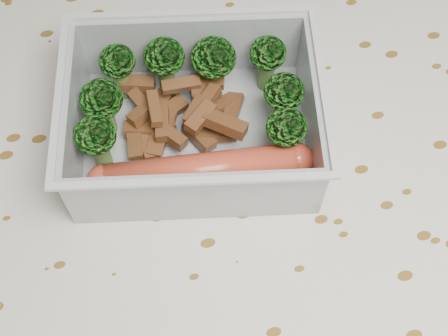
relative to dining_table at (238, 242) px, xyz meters
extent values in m
cube|color=brown|center=(0.00, 0.00, 0.06)|extent=(1.40, 0.90, 0.04)
cube|color=silver|center=(0.00, 0.00, 0.09)|extent=(1.46, 0.96, 0.01)
cube|color=silver|center=(-0.02, 0.05, 0.09)|extent=(0.18, 0.15, 0.00)
cube|color=silver|center=(-0.01, 0.10, 0.12)|extent=(0.15, 0.04, 0.05)
cube|color=silver|center=(-0.03, -0.01, 0.12)|extent=(0.15, 0.04, 0.05)
cube|color=silver|center=(0.05, 0.03, 0.12)|extent=(0.03, 0.11, 0.05)
cube|color=silver|center=(-0.09, 0.06, 0.12)|extent=(0.03, 0.11, 0.05)
cube|color=silver|center=(-0.01, 0.11, 0.14)|extent=(0.16, 0.04, 0.00)
cube|color=silver|center=(-0.03, -0.01, 0.14)|extent=(0.16, 0.04, 0.00)
cube|color=silver|center=(0.06, 0.03, 0.14)|extent=(0.03, 0.12, 0.00)
cube|color=silver|center=(-0.10, 0.06, 0.14)|extent=(0.03, 0.12, 0.00)
cylinder|color=#608C3F|center=(-0.06, 0.09, 0.11)|extent=(0.01, 0.01, 0.03)
ellipsoid|color=#377E24|center=(-0.06, 0.09, 0.13)|extent=(0.02, 0.02, 0.02)
cylinder|color=#608C3F|center=(-0.03, 0.09, 0.11)|extent=(0.01, 0.01, 0.03)
ellipsoid|color=#377E24|center=(-0.03, 0.09, 0.13)|extent=(0.03, 0.03, 0.02)
cylinder|color=#608C3F|center=(0.00, 0.08, 0.10)|extent=(0.01, 0.01, 0.02)
ellipsoid|color=#377E24|center=(0.00, 0.08, 0.13)|extent=(0.03, 0.03, 0.03)
cylinder|color=#608C3F|center=(0.04, 0.07, 0.11)|extent=(0.01, 0.01, 0.03)
ellipsoid|color=#377E24|center=(0.04, 0.07, 0.13)|extent=(0.02, 0.02, 0.02)
cylinder|color=#608C3F|center=(-0.07, 0.07, 0.11)|extent=(0.01, 0.01, 0.02)
ellipsoid|color=#377E24|center=(-0.07, 0.07, 0.13)|extent=(0.03, 0.03, 0.02)
cylinder|color=#608C3F|center=(0.04, 0.04, 0.11)|extent=(0.01, 0.01, 0.03)
ellipsoid|color=#377E24|center=(0.04, 0.04, 0.13)|extent=(0.03, 0.03, 0.02)
cylinder|color=#608C3F|center=(-0.08, 0.04, 0.11)|extent=(0.01, 0.01, 0.03)
ellipsoid|color=#377E24|center=(-0.08, 0.04, 0.13)|extent=(0.03, 0.03, 0.02)
cylinder|color=#608C3F|center=(0.03, 0.02, 0.11)|extent=(0.01, 0.01, 0.03)
ellipsoid|color=#377E24|center=(0.03, 0.02, 0.13)|extent=(0.03, 0.03, 0.02)
cube|color=brown|center=(-0.01, 0.05, 0.10)|extent=(0.02, 0.02, 0.01)
cube|color=brown|center=(0.01, 0.06, 0.10)|extent=(0.02, 0.03, 0.01)
cube|color=brown|center=(-0.05, 0.05, 0.10)|extent=(0.01, 0.03, 0.01)
cube|color=brown|center=(-0.01, 0.06, 0.11)|extent=(0.02, 0.02, 0.01)
cube|color=brown|center=(-0.03, 0.04, 0.11)|extent=(0.02, 0.02, 0.01)
cube|color=brown|center=(-0.04, 0.07, 0.10)|extent=(0.03, 0.02, 0.01)
cube|color=brown|center=(-0.02, 0.05, 0.11)|extent=(0.02, 0.02, 0.01)
cube|color=brown|center=(-0.01, 0.04, 0.12)|extent=(0.02, 0.02, 0.01)
cube|color=brown|center=(-0.01, 0.06, 0.10)|extent=(0.02, 0.01, 0.01)
cube|color=brown|center=(0.00, 0.07, 0.11)|extent=(0.02, 0.01, 0.01)
cube|color=brown|center=(-0.02, 0.04, 0.10)|extent=(0.02, 0.03, 0.01)
cube|color=brown|center=(-0.04, 0.06, 0.10)|extent=(0.03, 0.01, 0.01)
cube|color=brown|center=(-0.03, 0.07, 0.10)|extent=(0.03, 0.02, 0.01)
cube|color=brown|center=(-0.05, 0.06, 0.11)|extent=(0.03, 0.02, 0.01)
cube|color=brown|center=(-0.03, 0.08, 0.10)|extent=(0.02, 0.01, 0.01)
cube|color=brown|center=(0.00, 0.08, 0.11)|extent=(0.02, 0.02, 0.01)
cube|color=brown|center=(-0.05, 0.07, 0.11)|extent=(0.02, 0.02, 0.01)
cube|color=brown|center=(0.00, 0.04, 0.10)|extent=(0.02, 0.01, 0.01)
cube|color=brown|center=(-0.05, 0.09, 0.11)|extent=(0.02, 0.02, 0.01)
cube|color=brown|center=(-0.04, 0.07, 0.10)|extent=(0.02, 0.02, 0.01)
cube|color=brown|center=(-0.04, 0.05, 0.11)|extent=(0.01, 0.03, 0.01)
cube|color=brown|center=(-0.05, 0.06, 0.10)|extent=(0.03, 0.02, 0.01)
cube|color=brown|center=(-0.04, 0.05, 0.10)|extent=(0.02, 0.03, 0.01)
cube|color=brown|center=(-0.04, 0.06, 0.12)|extent=(0.01, 0.03, 0.01)
cube|color=brown|center=(-0.06, 0.05, 0.10)|extent=(0.01, 0.03, 0.01)
cube|color=brown|center=(0.00, 0.04, 0.12)|extent=(0.03, 0.03, 0.01)
cube|color=brown|center=(-0.04, 0.05, 0.10)|extent=(0.01, 0.02, 0.01)
cube|color=brown|center=(-0.02, 0.07, 0.11)|extent=(0.03, 0.01, 0.01)
cube|color=brown|center=(0.00, 0.06, 0.10)|extent=(0.02, 0.02, 0.01)
cylinder|color=#C5442B|center=(-0.02, 0.01, 0.11)|extent=(0.12, 0.04, 0.02)
sphere|color=#C5442B|center=(0.04, 0.00, 0.11)|extent=(0.02, 0.02, 0.02)
sphere|color=#C5442B|center=(-0.08, 0.02, 0.11)|extent=(0.02, 0.02, 0.02)
camera|label=1|loc=(-0.06, -0.17, 0.45)|focal=50.00mm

